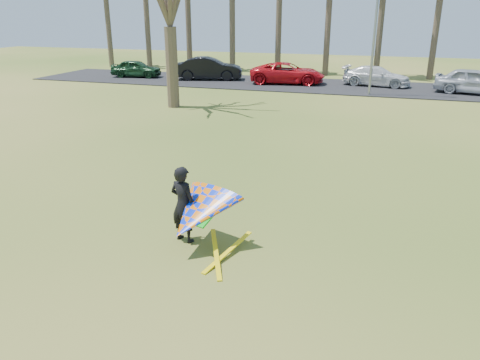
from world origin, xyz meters
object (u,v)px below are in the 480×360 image
(car_2, at_px, (287,73))
(car_0, at_px, (136,68))
(car_3, at_px, (376,76))
(car_4, at_px, (474,81))
(streetlight, at_px, (379,20))
(kite_flyer, at_px, (196,212))
(car_1, at_px, (209,68))

(car_2, bearing_deg, car_0, 82.56)
(car_3, height_order, car_4, car_4)
(car_3, bearing_deg, streetlight, -172.45)
(streetlight, height_order, car_4, streetlight)
(car_0, bearing_deg, car_2, -96.71)
(kite_flyer, bearing_deg, streetlight, 82.97)
(car_2, distance_m, kite_flyer, 24.92)
(car_3, height_order, kite_flyer, kite_flyer)
(car_2, xyz_separation_m, car_3, (6.10, 0.80, -0.07))
(car_1, xyz_separation_m, car_4, (18.11, -0.96, -0.04))
(streetlight, height_order, car_2, streetlight)
(car_0, bearing_deg, streetlight, -106.84)
(car_0, height_order, car_4, car_4)
(streetlight, bearing_deg, car_0, 171.04)
(car_1, bearing_deg, kite_flyer, -174.42)
(car_0, bearing_deg, kite_flyer, -155.71)
(car_2, relative_size, kite_flyer, 2.20)
(car_3, bearing_deg, kite_flyer, -177.56)
(kite_flyer, bearing_deg, car_2, 97.77)
(car_2, height_order, kite_flyer, kite_flyer)
(car_0, height_order, car_2, car_2)
(streetlight, relative_size, car_0, 2.07)
(car_4, bearing_deg, car_1, 99.27)
(car_2, distance_m, car_3, 6.15)
(car_2, relative_size, car_3, 1.16)
(car_4, bearing_deg, streetlight, 123.30)
(car_3, xyz_separation_m, car_4, (5.93, -1.59, 0.13))
(car_4, bearing_deg, car_3, 87.29)
(car_2, height_order, car_3, car_2)
(streetlight, xyz_separation_m, kite_flyer, (-2.66, -21.60, -3.61))
(car_1, bearing_deg, streetlight, -120.31)
(car_1, distance_m, car_2, 6.08)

